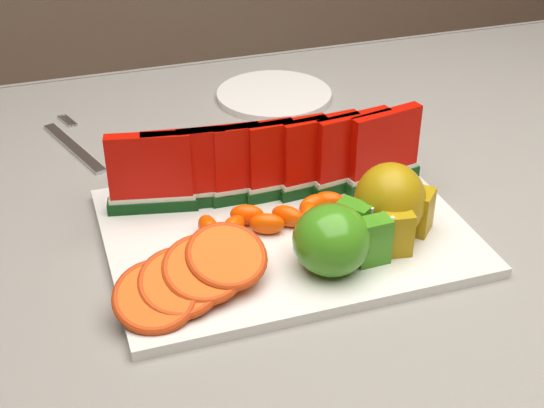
{
  "coord_description": "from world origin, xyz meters",
  "views": [
    {
      "loc": [
        -0.27,
        -0.71,
        1.25
      ],
      "look_at": [
        -0.05,
        -0.04,
        0.81
      ],
      "focal_mm": 50.0,
      "sensor_mm": 36.0,
      "label": 1
    }
  ],
  "objects_px": {
    "platter": "(285,231)",
    "side_plate": "(274,95)",
    "apple_cluster": "(337,239)",
    "pear_cluster": "(392,204)",
    "fork": "(73,145)"
  },
  "relations": [
    {
      "from": "apple_cluster",
      "to": "pear_cluster",
      "type": "relative_size",
      "value": 1.2
    },
    {
      "from": "side_plate",
      "to": "platter",
      "type": "bearing_deg",
      "value": -106.64
    },
    {
      "from": "side_plate",
      "to": "apple_cluster",
      "type": "bearing_deg",
      "value": -100.28
    },
    {
      "from": "pear_cluster",
      "to": "platter",
      "type": "bearing_deg",
      "value": 155.69
    },
    {
      "from": "platter",
      "to": "side_plate",
      "type": "height_order",
      "value": "platter"
    },
    {
      "from": "platter",
      "to": "fork",
      "type": "height_order",
      "value": "platter"
    },
    {
      "from": "apple_cluster",
      "to": "pear_cluster",
      "type": "distance_m",
      "value": 0.09
    },
    {
      "from": "side_plate",
      "to": "fork",
      "type": "relative_size",
      "value": 0.95
    },
    {
      "from": "side_plate",
      "to": "fork",
      "type": "distance_m",
      "value": 0.32
    },
    {
      "from": "side_plate",
      "to": "fork",
      "type": "height_order",
      "value": "side_plate"
    },
    {
      "from": "apple_cluster",
      "to": "fork",
      "type": "xyz_separation_m",
      "value": [
        -0.24,
        0.38,
        -0.04
      ]
    },
    {
      "from": "pear_cluster",
      "to": "fork",
      "type": "xyz_separation_m",
      "value": [
        -0.31,
        0.35,
        -0.05
      ]
    },
    {
      "from": "pear_cluster",
      "to": "side_plate",
      "type": "height_order",
      "value": "pear_cluster"
    },
    {
      "from": "platter",
      "to": "apple_cluster",
      "type": "height_order",
      "value": "apple_cluster"
    },
    {
      "from": "pear_cluster",
      "to": "fork",
      "type": "height_order",
      "value": "pear_cluster"
    }
  ]
}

